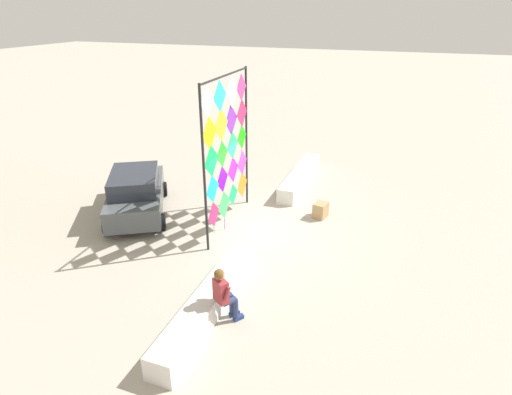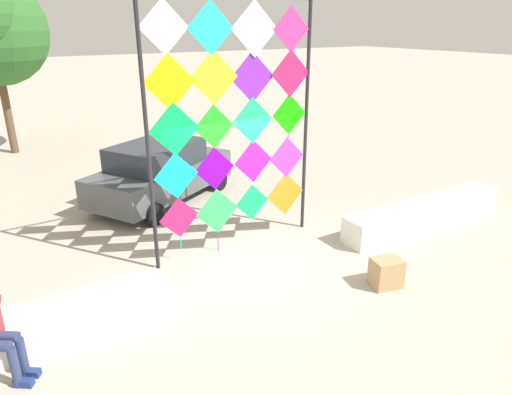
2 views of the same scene
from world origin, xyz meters
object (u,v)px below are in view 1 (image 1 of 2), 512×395
seated_vendor (224,292)px  kite_display_rack (227,145)px  parked_car (136,193)px  cardboard_box_large (321,210)px

seated_vendor → kite_display_rack: bearing=22.1°
parked_car → cardboard_box_large: bearing=-72.5°
parked_car → cardboard_box_large: (1.80, -5.72, -0.50)m
seated_vendor → parked_car: (3.85, 4.85, -0.07)m
cardboard_box_large → seated_vendor: bearing=171.2°
parked_car → cardboard_box_large: size_ratio=8.32×
parked_car → seated_vendor: bearing=-128.4°
cardboard_box_large → kite_display_rack: bearing=118.7°
kite_display_rack → seated_vendor: bearing=-157.9°
seated_vendor → cardboard_box_large: seated_vendor is taller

